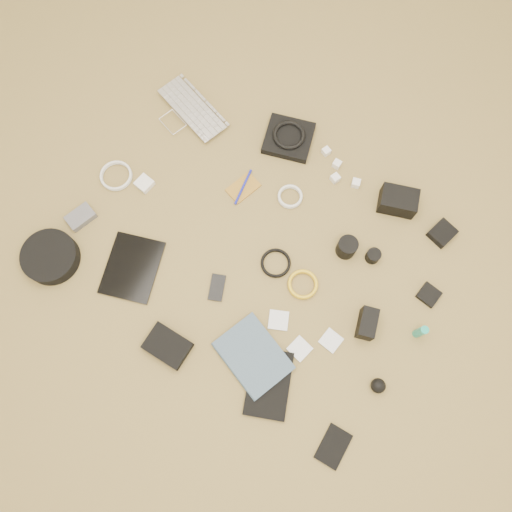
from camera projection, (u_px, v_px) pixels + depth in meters
The scene contains 34 objects.
room_shell at pixel (243, 3), 0.72m from camera, with size 4.04×4.04×2.58m.
laptop at pixel (184, 115), 2.08m from camera, with size 0.33×0.23×0.03m, color silver.
headphone_pouch at pixel (289, 138), 2.04m from camera, with size 0.19×0.18×0.03m, color black.
headphones at pixel (289, 135), 2.02m from camera, with size 0.13×0.13×0.02m, color black.
charger_a at pixel (337, 164), 2.01m from camera, with size 0.03×0.03×0.03m, color white.
charger_b at pixel (326, 151), 2.03m from camera, with size 0.03×0.03×0.03m, color white.
charger_c at pixel (356, 183), 1.99m from camera, with size 0.03×0.03×0.03m, color white.
charger_d at pixel (335, 178), 1.99m from camera, with size 0.03×0.03×0.03m, color white.
dslr_camera at pixel (398, 201), 1.94m from camera, with size 0.14×0.10×0.08m, color black.
lens_pouch at pixel (442, 233), 1.92m from camera, with size 0.08×0.09×0.03m, color black.
notebook_olive at pixel (243, 188), 1.99m from camera, with size 0.08×0.12×0.01m, color olive.
pen_blue at pixel (243, 187), 1.99m from camera, with size 0.01×0.01×0.16m, color #141AA8.
cable_white_a at pixel (290, 197), 1.98m from camera, with size 0.10×0.10×0.01m, color silver.
lens_a at pixel (347, 247), 1.88m from camera, with size 0.08×0.08×0.08m, color black.
lens_b at pixel (373, 256), 1.89m from camera, with size 0.05×0.05×0.05m, color black.
card_reader at pixel (429, 295), 1.86m from camera, with size 0.07×0.07×0.02m, color black.
power_brick at pixel (144, 184), 1.99m from camera, with size 0.06×0.06×0.03m, color white.
cable_white_b at pixel (116, 176), 2.01m from camera, with size 0.13×0.13×0.01m, color silver.
cable_black at pixel (276, 263), 1.90m from camera, with size 0.11×0.11×0.01m, color black.
cable_yellow at pixel (303, 285), 1.87m from camera, with size 0.11×0.11×0.01m, color gold.
flash at pixel (367, 324), 1.80m from camera, with size 0.06×0.11×0.08m, color black.
lens_cleaner at pixel (420, 332), 1.78m from camera, with size 0.03×0.03×0.10m, color #179684.
battery_charger at pixel (81, 217), 1.94m from camera, with size 0.07×0.11×0.03m, color #55555A.
tablet at pixel (132, 268), 1.90m from camera, with size 0.19×0.25×0.01m, color black.
phone at pixel (217, 288), 1.87m from camera, with size 0.05×0.10×0.01m, color black.
filter_case_left at pixel (278, 320), 1.84m from camera, with size 0.07×0.07×0.01m, color silver.
filter_case_mid at pixel (300, 349), 1.81m from camera, with size 0.07×0.07×0.01m, color silver.
filter_case_right at pixel (331, 341), 1.82m from camera, with size 0.07×0.07×0.01m, color silver.
air_blower at pixel (378, 386), 1.75m from camera, with size 0.05×0.05×0.05m, color black.
headphone_case at pixel (50, 257), 1.88m from camera, with size 0.21×0.21×0.06m, color black.
drive_case at pixel (168, 346), 1.80m from camera, with size 0.16×0.11×0.04m, color black.
paperback at pixel (232, 372), 1.78m from camera, with size 0.19×0.25×0.03m, color #3D5368.
notebook_black_a at pixel (269, 383), 1.77m from camera, with size 0.15×0.24×0.02m, color black.
notebook_black_b at pixel (333, 446), 1.71m from camera, with size 0.09×0.13×0.01m, color black.
Camera 1 is at (0.29, -0.48, 1.83)m, focal length 35.00 mm.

